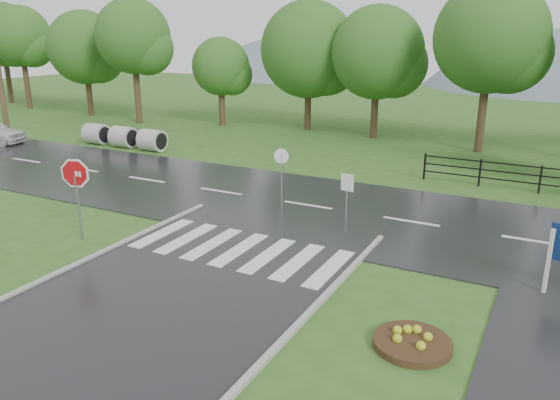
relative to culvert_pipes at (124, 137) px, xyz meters
The scene contains 12 objects.
ground 20.51m from the culvert_pipes, 47.02° to the right, with size 120.00×120.00×0.00m, color #305D1F.
main_road 14.86m from the culvert_pipes, 19.68° to the right, with size 90.00×8.00×0.04m, color black.
walkway 25.03m from the culvert_pipes, 26.07° to the right, with size 2.20×11.00×0.04m, color #2A2A2C.
crosswalk 17.20m from the culvert_pipes, 35.58° to the right, with size 6.50×2.80×0.02m.
fence_west 21.75m from the culvert_pipes, ahead, with size 9.58×0.08×1.20m.
hills 55.37m from the culvert_pipes, 70.74° to the left, with size 102.00×48.00×48.00m.
treeline 17.49m from the culvert_pipes, 31.00° to the left, with size 83.20×5.20×10.00m.
culvert_pipes is the anchor object (origin of this frame).
stop_sign 14.67m from the culvert_pipes, 52.21° to the right, with size 1.21×0.42×2.85m.
flower_bed 23.79m from the culvert_pipes, 32.49° to the right, with size 1.69×1.69×0.34m.
reg_sign_small 17.91m from the culvert_pipes, 23.75° to the right, with size 0.46×0.10×2.10m.
reg_sign_round 14.60m from the culvert_pipes, 23.98° to the right, with size 0.54×0.14×2.38m.
Camera 1 is at (8.33, -8.16, 6.55)m, focal length 35.00 mm.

